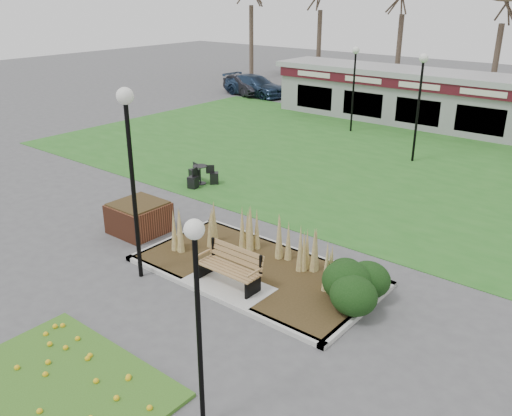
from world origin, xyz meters
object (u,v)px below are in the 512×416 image
Objects in this scene: brick_planter at (139,217)px; car_blue at (255,86)px; food_pavilion at (491,106)px; lamp_post_far_left at (355,71)px; lamp_post_mid_left at (129,144)px; car_black at (244,85)px; bistro_set_a at (200,178)px; lamp_post_near_right at (197,282)px; car_silver at (317,77)px; park_bench at (231,266)px; lamp_post_mid_right at (421,84)px.

brick_planter is 0.31× the size of car_blue.
food_pavilion is 5.74× the size of lamp_post_far_left.
lamp_post_mid_left is 26.60m from car_black.
bistro_set_a is at bearing -91.37° from lamp_post_far_left.
car_blue is at bearing 176.33° from food_pavilion.
lamp_post_mid_left is (2.20, -1.80, 3.07)m from brick_planter.
lamp_post_mid_left is (-4.88, 2.70, 0.76)m from lamp_post_near_right.
bistro_set_a is 23.45m from car_silver.
park_bench is at bearing -90.00° from food_pavilion.
lamp_post_mid_left reaches higher than lamp_post_mid_right.
lamp_post_mid_right is (1.20, 14.01, -0.24)m from lamp_post_mid_left.
park_bench is 4.47m from brick_planter.
brick_planter is at bearing 140.71° from lamp_post_mid_left.
lamp_post_mid_left is at bearing -154.52° from park_bench.
lamp_post_mid_left reaches higher than bistro_set_a.
food_pavilion is 15.90m from bistro_set_a.
bistro_set_a is 0.30× the size of car_silver.
lamp_post_far_left is (-5.77, 15.96, 2.53)m from park_bench.
lamp_post_mid_left is 1.22× the size of car_black.
car_blue is at bearing 155.24° from lamp_post_far_left.
lamp_post_near_right is at bearing -45.30° from bistro_set_a.
food_pavilion is 5.06× the size of lamp_post_mid_left.
lamp_post_mid_right is (-1.00, -6.75, 1.83)m from food_pavilion.
car_black is at bearing 125.34° from bistro_set_a.
brick_planter is at bearing 147.55° from lamp_post_near_right.
lamp_post_near_right is 0.89× the size of lamp_post_far_left.
lamp_post_near_right is at bearing -66.82° from lamp_post_far_left.
lamp_post_mid_right is at bearing 74.45° from brick_planter.
lamp_post_near_right is 5.63m from lamp_post_mid_left.
car_black reaches higher than park_bench.
brick_planter is 0.39× the size of lamp_post_near_right.
bistro_set_a is at bearing -112.34° from food_pavilion.
car_blue reaches higher than brick_planter.
car_silver reaches higher than brick_planter.
brick_planter is at bearing -105.55° from lamp_post_mid_right.
bistro_set_a is at bearing 110.74° from brick_planter.
food_pavilion reaches higher than brick_planter.
bistro_set_a is at bearing -122.55° from car_black.
park_bench is 26.93m from car_black.
lamp_post_near_right is at bearing -28.97° from lamp_post_mid_left.
lamp_post_near_right reaches higher than brick_planter.
car_silver is at bearing 119.12° from park_bench.
lamp_post_far_left is (-1.37, 15.21, 2.65)m from brick_planter.
food_pavilion is at bearing 76.94° from brick_planter.
car_silver is 6.41m from car_black.
food_pavilion is at bearing 96.51° from lamp_post_near_right.
park_bench is at bearing -39.94° from bistro_set_a.
lamp_post_near_right is 0.84× the size of lamp_post_mid_right.
bistro_set_a is 0.33× the size of car_black.
car_blue is at bearing 120.43° from brick_planter.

